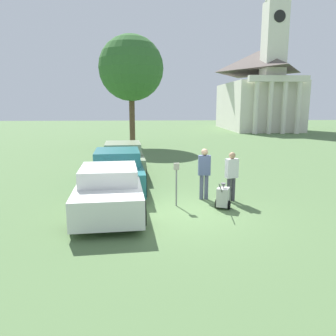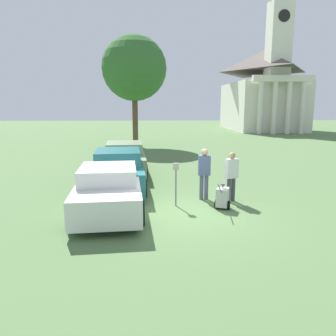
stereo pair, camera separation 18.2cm
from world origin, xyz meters
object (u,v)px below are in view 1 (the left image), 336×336
Objects in this scene: parked_car_sage at (123,159)px; equipment_cart at (223,197)px; parked_car_white at (110,190)px; parking_meter at (176,176)px; church at (259,86)px; parked_car_teal at (118,170)px; person_supervisor at (232,173)px; person_worker at (204,170)px.

parked_car_sage is 5.05× the size of equipment_cart.
parked_car_sage is 6.86m from equipment_cart.
equipment_cart is (3.63, 0.03, -0.31)m from parked_car_white.
parking_meter is (2.14, 0.39, 0.31)m from parked_car_white.
parked_car_sage is at bearing -119.82° from church.
parked_car_teal is 35.05m from church.
parked_car_white is 0.95× the size of parked_car_teal.
person_supervisor is at bearing 12.59° from parking_meter.
church is (13.82, 33.30, 4.77)m from parking_meter.
parked_car_white is 3.32× the size of parking_meter.
parked_car_sage is at bearing -52.56° from person_worker.
parking_meter is at bearing -54.00° from parked_car_teal.
person_worker is at bearing 14.87° from parked_car_white.
church is (11.87, 32.86, 4.78)m from person_supervisor.
person_worker is 0.95m from person_supervisor.
church is (15.96, 30.79, 5.05)m from parked_car_teal.
parked_car_white is 4.18m from person_supervisor.
person_supervisor reaches higher than equipment_cart.
parked_car_teal is 3.66m from person_worker.
person_supervisor is at bearing 6.85° from parked_car_white.
parked_car_sage is 0.23× the size of church.
person_worker is at bearing -35.50° from person_supervisor.
parked_car_teal is at bearing -43.88° from person_supervisor.
parked_car_teal is 0.23× the size of church.
person_worker reaches higher than parked_car_sage.
church reaches higher than equipment_cart.
church reaches higher than parked_car_teal.
person_supervisor is at bearing 82.88° from equipment_cart.
parking_meter is at bearing -73.10° from parked_car_sage.
parked_car_white is at bearing -5.65° from person_supervisor.
parked_car_sage is 6.48m from person_supervisor.
parked_car_white is 5.84m from parked_car_sage.
person_worker is (1.05, 0.74, 0.04)m from parking_meter.
equipment_cart is (1.48, -0.36, -0.62)m from parking_meter.
parked_car_teal is at bearing -94.56° from parked_car_sage.
parked_car_teal reaches higher than equipment_cart.
person_supervisor reaches higher than parked_car_white.
parked_car_sage reaches higher than parking_meter.
church is at bearing 55.61° from parked_car_sage.
equipment_cart is at bearing -42.84° from parked_car_teal.
parking_meter is 36.36m from church.
person_supervisor is (1.95, 0.44, -0.02)m from parking_meter.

